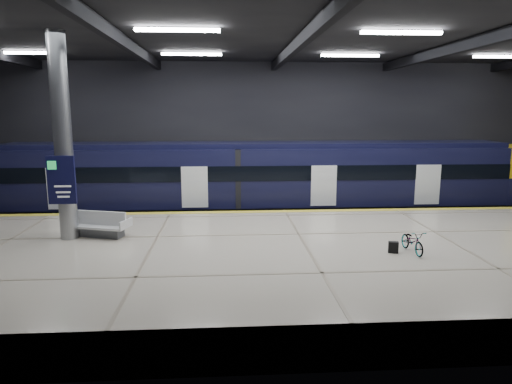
{
  "coord_description": "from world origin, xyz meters",
  "views": [
    {
      "loc": [
        -2.58,
        -16.68,
        5.44
      ],
      "look_at": [
        -1.37,
        1.5,
        2.2
      ],
      "focal_mm": 32.0,
      "sensor_mm": 36.0,
      "label": 1
    }
  ],
  "objects": [
    {
      "name": "pannier_bag",
      "position": [
        2.58,
        -3.38,
        1.28
      ],
      "size": [
        0.34,
        0.26,
        0.35
      ],
      "primitive_type": "cube",
      "rotation": [
        0.0,
        0.0,
        -0.28
      ],
      "color": "black",
      "rests_on": "platform"
    },
    {
      "name": "safety_strip",
      "position": [
        0.0,
        2.75,
        1.11
      ],
      "size": [
        30.0,
        0.4,
        0.01
      ],
      "primitive_type": "cube",
      "color": "yellow",
      "rests_on": "platform"
    },
    {
      "name": "info_column",
      "position": [
        -8.0,
        -1.03,
        4.46
      ],
      "size": [
        0.9,
        0.78,
        6.9
      ],
      "color": "#9EA0A5",
      "rests_on": "platform"
    },
    {
      "name": "rails",
      "position": [
        0.0,
        5.5,
        0.08
      ],
      "size": [
        30.0,
        1.52,
        0.16
      ],
      "color": "gray",
      "rests_on": "ground"
    },
    {
      "name": "bicycle",
      "position": [
        3.18,
        -3.38,
        1.46
      ],
      "size": [
        0.58,
        1.4,
        0.72
      ],
      "primitive_type": "imported",
      "rotation": [
        0.0,
        0.0,
        0.08
      ],
      "color": "#99999E",
      "rests_on": "platform"
    },
    {
      "name": "platform",
      "position": [
        0.0,
        -2.5,
        0.55
      ],
      "size": [
        30.0,
        11.0,
        1.1
      ],
      "primitive_type": "cube",
      "color": "beige",
      "rests_on": "ground"
    },
    {
      "name": "bench",
      "position": [
        -7.0,
        -0.86,
        1.42
      ],
      "size": [
        2.22,
        1.41,
        0.91
      ],
      "rotation": [
        0.0,
        0.0,
        -0.29
      ],
      "color": "#595B60",
      "rests_on": "platform"
    },
    {
      "name": "train",
      "position": [
        0.78,
        5.5,
        2.06
      ],
      "size": [
        29.4,
        2.84,
        3.79
      ],
      "color": "black",
      "rests_on": "ground"
    },
    {
      "name": "ground",
      "position": [
        0.0,
        0.0,
        0.0
      ],
      "size": [
        30.0,
        30.0,
        0.0
      ],
      "primitive_type": "plane",
      "color": "black",
      "rests_on": "ground"
    },
    {
      "name": "room_shell",
      "position": [
        -0.0,
        0.0,
        5.72
      ],
      "size": [
        30.1,
        16.1,
        8.05
      ],
      "color": "black",
      "rests_on": "ground"
    }
  ]
}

